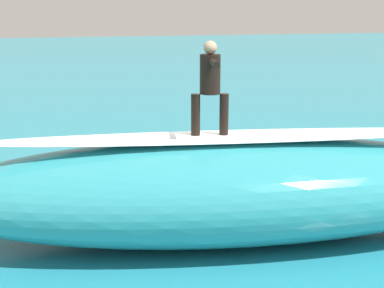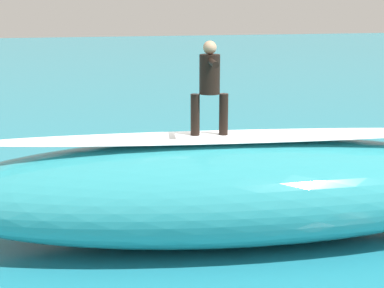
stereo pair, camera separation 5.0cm
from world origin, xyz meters
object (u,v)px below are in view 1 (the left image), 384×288
at_px(surfboard_paddling, 179,186).
at_px(surfer_paddling, 176,176).
at_px(surfer_riding, 210,81).
at_px(surfboard_riding, 210,138).

height_order(surfboard_paddling, surfer_paddling, surfer_paddling).
distance_m(surfer_riding, surfboard_paddling, 3.71).
relative_size(surfboard_riding, surfboard_paddling, 0.81).
bearing_deg(surfboard_paddling, surfer_paddling, -180.00).
relative_size(surfer_riding, surfer_paddling, 0.86).
xyz_separation_m(surfboard_riding, surfboard_paddling, (-0.17, -2.73, -1.64)).
bearing_deg(surfer_paddling, surfboard_riding, -12.89).
bearing_deg(surfboard_riding, surfer_riding, 0.00).
relative_size(surfboard_riding, surfer_paddling, 1.18).
xyz_separation_m(surfer_riding, surfer_paddling, (-0.14, -2.85, -2.34)).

